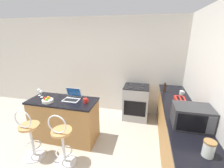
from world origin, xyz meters
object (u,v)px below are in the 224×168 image
Objects in this scene: mug_white at (182,93)px; pepper_mill at (165,88)px; wine_glass_tall at (41,92)px; laptop at (72,96)px; storage_jar at (209,149)px; bar_stool_near at (30,135)px; bar_stool_far at (62,141)px; mug_red at (85,101)px; stove_range at (136,102)px; fruit_bowl at (47,100)px; wine_glass_short at (39,91)px; toaster at (179,103)px; microwave at (192,117)px.

pepper_mill is (-0.35, 0.08, 0.06)m from mug_white.
wine_glass_tall is 0.68× the size of pepper_mill.
laptop reaches higher than pepper_mill.
mug_white is at bearing -12.27° from pepper_mill.
pepper_mill is (1.85, 0.85, 0.05)m from laptop.
bar_stool_near is at bearing 172.95° from storage_jar.
pepper_mill reaches higher than wine_glass_tall.
laptop reaches higher than bar_stool_far.
bar_stool_far reaches higher than mug_red.
bar_stool_far is 0.88m from laptop.
mug_white is at bearing 28.96° from bar_stool_near.
stove_range is at bearing 59.56° from bar_stool_far.
fruit_bowl is at bearing -148.65° from laptop.
wine_glass_tall is 2.68m from pepper_mill.
pepper_mill is (2.25, 1.10, 0.07)m from fruit_bowl.
stove_range is at bearing 28.88° from wine_glass_short.
mug_red is (1.11, -0.11, -0.07)m from wine_glass_short.
toaster is 1.60× the size of wine_glass_short.
stove_range is 2.28m from wine_glass_tall.
laptop is at bearing 55.51° from bar_stool_near.
toaster is 0.79m from pepper_mill.
microwave is 4.91× the size of mug_red.
laptop reaches higher than storage_jar.
bar_stool_far is 4.37× the size of pepper_mill.
laptop is 1.50× the size of fruit_bowl.
bar_stool_near is 1.12m from mug_red.
bar_stool_far is 6.39× the size of wine_glass_tall.
wine_glass_short is at bearing -151.12° from stove_range.
fruit_bowl is at bearing -153.95° from pepper_mill.
fruit_bowl is at bearing 162.65° from storage_jar.
stove_range is at bearing 129.02° from toaster.
stove_range is 1.16m from mug_white.
mug_red is at bearing -147.78° from pepper_mill.
bar_stool_near is 0.99m from laptop.
mug_white is 2.07m from mug_red.
laptop reaches higher than stove_range.
toaster is at bearing 95.87° from microwave.
microwave is 1.91m from stove_range.
fruit_bowl is at bearing -169.05° from mug_red.
mug_red is (-1.80, 0.93, -0.05)m from storage_jar.
mug_white is 1.81m from storage_jar.
bar_stool_near is at bearing -146.16° from pepper_mill.
toaster is at bearing 95.04° from storage_jar.
storage_jar reaches higher than wine_glass_tall.
microwave reaches higher than bar_stool_far.
laptop is at bearing 167.17° from microwave.
pepper_mill reaches higher than bar_stool_near.
wine_glass_tall is at bearing 177.48° from mug_red.
wine_glass_short is at bearing 141.81° from bar_stool_far.
wine_glass_tall reaches higher than stove_range.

